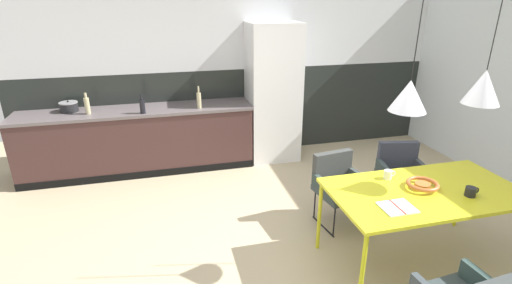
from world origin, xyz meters
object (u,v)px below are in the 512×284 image
object	(u,v)px
bottle_vinegar_dark	(87,105)
pendant_lamp_over_table_far	(483,87)
dining_table	(425,194)
cooking_pot	(69,107)
refrigerator_column	(273,93)
mug_tall_blue	(471,192)
open_book	(397,207)
fruit_bowl	(422,184)
armchair_near_window	(338,181)
pendant_lamp_over_table_near	(409,96)
armchair_by_stool	(400,168)
bottle_oil_tall	(142,106)
bottle_wine_green	(199,100)
mug_dark_espresso	(388,175)

from	to	relation	value
bottle_vinegar_dark	pendant_lamp_over_table_far	size ratio (longest dim) A/B	0.26
dining_table	cooking_pot	bearing A→B (deg)	140.15
refrigerator_column	pendant_lamp_over_table_far	bearing A→B (deg)	-71.32
dining_table	mug_tall_blue	size ratio (longest dim) A/B	13.18
open_book	bottle_vinegar_dark	xyz separation A→B (m)	(-2.69, 2.84, 0.25)
refrigerator_column	fruit_bowl	distance (m)	2.74
armchair_near_window	pendant_lamp_over_table_near	world-z (taller)	pendant_lamp_over_table_near
armchair_by_stool	cooking_pot	bearing A→B (deg)	-14.61
dining_table	fruit_bowl	xyz separation A→B (m)	(-0.02, 0.04, 0.08)
cooking_pot	bottle_oil_tall	size ratio (longest dim) A/B	0.92
armchair_near_window	open_book	bearing A→B (deg)	80.86
armchair_near_window	bottle_wine_green	world-z (taller)	bottle_wine_green
open_book	bottle_wine_green	bearing A→B (deg)	114.59
refrigerator_column	armchair_by_stool	size ratio (longest dim) A/B	2.61
mug_dark_espresso	pendant_lamp_over_table_far	bearing A→B (deg)	-28.92
refrigerator_column	bottle_oil_tall	size ratio (longest dim) A/B	7.83
armchair_near_window	mug_tall_blue	bearing A→B (deg)	116.01
bottle_vinegar_dark	bottle_wine_green	world-z (taller)	bottle_wine_green
dining_table	fruit_bowl	bearing A→B (deg)	118.52
armchair_by_stool	mug_tall_blue	xyz separation A→B (m)	(-0.12, -1.11, 0.31)
dining_table	bottle_vinegar_dark	size ratio (longest dim) A/B	6.04
dining_table	bottle_wine_green	distance (m)	3.07
armchair_by_stool	open_book	bearing A→B (deg)	65.58
mug_dark_espresso	bottle_vinegar_dark	size ratio (longest dim) A/B	0.41
armchair_by_stool	fruit_bowl	distance (m)	1.04
cooking_pot	bottle_vinegar_dark	xyz separation A→B (m)	(0.26, -0.18, 0.05)
dining_table	pendant_lamp_over_table_near	xyz separation A→B (m)	(-0.33, -0.02, 0.91)
armchair_near_window	bottle_vinegar_dark	size ratio (longest dim) A/B	2.77
mug_dark_espresso	bottle_wine_green	bearing A→B (deg)	122.96
bottle_wine_green	armchair_near_window	bearing A→B (deg)	-53.59
fruit_bowl	bottle_vinegar_dark	world-z (taller)	bottle_vinegar_dark
bottle_wine_green	open_book	bearing A→B (deg)	-65.41
armchair_by_stool	open_book	distance (m)	1.44
bottle_oil_tall	cooking_pot	bearing A→B (deg)	161.01
armchair_by_stool	bottle_wine_green	bearing A→B (deg)	-25.90
dining_table	cooking_pot	xyz separation A→B (m)	(-3.37, 2.81, 0.25)
dining_table	armchair_by_stool	xyz separation A→B (m)	(0.41, 0.93, -0.23)
fruit_bowl	bottle_wine_green	world-z (taller)	bottle_wine_green
refrigerator_column	bottle_vinegar_dark	world-z (taller)	refrigerator_column
mug_tall_blue	bottle_vinegar_dark	size ratio (longest dim) A/B	0.46
pendant_lamp_over_table_near	pendant_lamp_over_table_far	distance (m)	0.67
bottle_wine_green	pendant_lamp_over_table_far	size ratio (longest dim) A/B	0.28
mug_tall_blue	cooking_pot	size ratio (longest dim) A/B	0.54
mug_dark_espresso	bottle_oil_tall	bearing A→B (deg)	135.06
armchair_by_stool	fruit_bowl	bearing A→B (deg)	76.15
open_book	bottle_wine_green	size ratio (longest dim) A/B	0.86
bottle_oil_tall	bottle_wine_green	size ratio (longest dim) A/B	0.84
mug_dark_espresso	bottle_oil_tall	size ratio (longest dim) A/B	0.45
dining_table	bottle_vinegar_dark	distance (m)	4.08
mug_tall_blue	cooking_pot	xyz separation A→B (m)	(-3.66, 2.99, 0.16)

